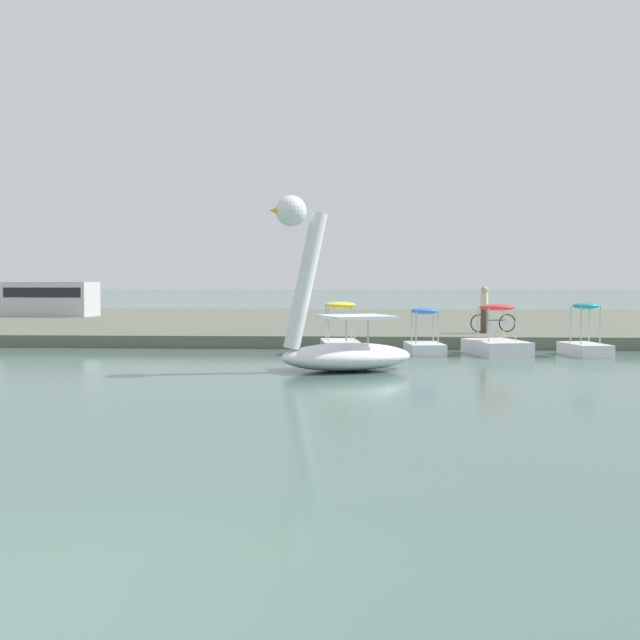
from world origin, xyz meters
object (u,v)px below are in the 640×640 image
Objects in this scene: pedal_boat_yellow at (340,339)px; pedal_boat_blue at (425,341)px; pedal_boat_red at (496,342)px; pedal_boat_teal at (585,342)px; parked_van at (51,298)px; swan_boat at (338,335)px; person_on_path at (484,308)px; bicycle_parked at (493,323)px.

pedal_boat_yellow is 2.60m from pedal_boat_blue.
pedal_boat_teal reaches higher than pedal_boat_red.
pedal_boat_teal is 28.46m from parked_van.
swan_boat is 2.61× the size of person_on_path.
pedal_boat_red is at bearing -38.17° from parked_van.
person_on_path reaches higher than pedal_boat_blue.
person_on_path is (4.94, 3.68, 0.85)m from pedal_boat_yellow.
swan_boat is 2.04× the size of pedal_boat_yellow.
pedal_boat_blue is at bearing -123.19° from bicycle_parked.
swan_boat is at bearing -149.17° from pedal_boat_teal.
swan_boat is 2.19× the size of pedal_boat_teal.
pedal_boat_yellow is at bearing -179.62° from pedal_boat_red.
pedal_boat_yellow is 1.14× the size of pedal_boat_blue.
person_on_path is at bearing 56.78° from pedal_boat_blue.
bicycle_parked is at bearing 113.97° from pedal_boat_teal.
person_on_path is at bearing 87.20° from pedal_boat_red.
pedal_boat_red is at bearing 44.10° from swan_boat.
pedal_boat_blue is 0.73× the size of pedal_boat_red.
swan_boat is at bearing -120.66° from person_on_path.
pedal_boat_blue is 4.37m from person_on_path.
person_on_path is at bearing 36.68° from pedal_boat_yellow.
pedal_boat_blue is at bearing 176.94° from pedal_boat_teal.
pedal_boat_teal is 0.41× the size of parked_van.
person_on_path is (0.18, 3.65, 0.91)m from pedal_boat_red.
pedal_boat_blue is 1.12× the size of person_on_path.
pedal_boat_yellow is at bearing -45.68° from parked_van.
person_on_path is at bearing -31.14° from parked_van.
bicycle_parked is at bearing 82.05° from pedal_boat_red.
person_on_path reaches higher than bicycle_parked.
person_on_path reaches higher than pedal_boat_teal.
pedal_boat_teal is (4.76, -0.25, -0.02)m from pedal_boat_blue.
pedal_boat_blue reaches higher than bicycle_parked.
person_on_path is (2.34, 3.58, 0.88)m from pedal_boat_blue.
pedal_boat_blue is at bearing 178.23° from pedal_boat_red.
swan_boat reaches higher than parked_van.
swan_boat is at bearing -135.90° from pedal_boat_red.
swan_boat reaches higher than pedal_boat_blue.
parked_van is at bearing 138.82° from pedal_boat_blue.
person_on_path is at bearing 122.21° from pedal_boat_teal.
pedal_boat_blue is (2.60, 0.10, -0.03)m from pedal_boat_yellow.
swan_boat is at bearing -120.84° from bicycle_parked.
pedal_boat_blue is 1.10× the size of bicycle_parked.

